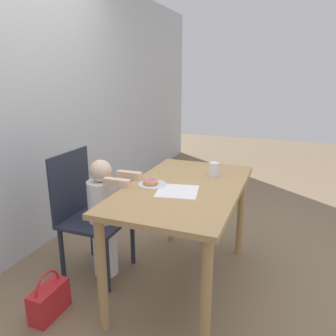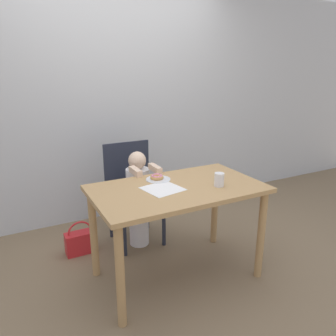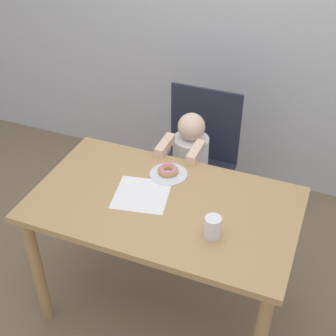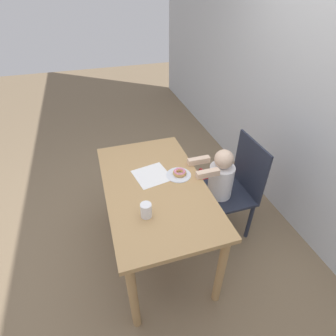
{
  "view_description": "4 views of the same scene",
  "coord_description": "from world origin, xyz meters",
  "px_view_note": "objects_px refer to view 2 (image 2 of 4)",
  "views": [
    {
      "loc": [
        -2.0,
        -0.64,
        1.51
      ],
      "look_at": [
        -0.02,
        0.11,
        0.89
      ],
      "focal_mm": 35.0,
      "sensor_mm": 36.0,
      "label": 1
    },
    {
      "loc": [
        -1.13,
        -2.02,
        1.63
      ],
      "look_at": [
        -0.02,
        0.11,
        0.89
      ],
      "focal_mm": 35.0,
      "sensor_mm": 36.0,
      "label": 2
    },
    {
      "loc": [
        0.66,
        -1.59,
        2.23
      ],
      "look_at": [
        -0.02,
        0.11,
        0.89
      ],
      "focal_mm": 50.0,
      "sensor_mm": 36.0,
      "label": 3
    },
    {
      "loc": [
        1.47,
        -0.35,
        2.06
      ],
      "look_at": [
        -0.02,
        0.11,
        0.89
      ],
      "focal_mm": 28.0,
      "sensor_mm": 36.0,
      "label": 4
    }
  ],
  "objects_px": {
    "donut": "(157,177)",
    "cup": "(219,180)",
    "chair": "(133,192)",
    "handbag": "(81,242)",
    "child_figure": "(138,198)"
  },
  "relations": [
    {
      "from": "donut",
      "to": "cup",
      "type": "height_order",
      "value": "cup"
    },
    {
      "from": "chair",
      "to": "handbag",
      "type": "distance_m",
      "value": 0.66
    },
    {
      "from": "cup",
      "to": "chair",
      "type": "bearing_deg",
      "value": 112.34
    },
    {
      "from": "child_figure",
      "to": "donut",
      "type": "relative_size",
      "value": 8.47
    },
    {
      "from": "child_figure",
      "to": "cup",
      "type": "distance_m",
      "value": 0.89
    },
    {
      "from": "handbag",
      "to": "cup",
      "type": "distance_m",
      "value": 1.42
    },
    {
      "from": "handbag",
      "to": "cup",
      "type": "xyz_separation_m",
      "value": [
        0.9,
        -0.83,
        0.71
      ]
    },
    {
      "from": "donut",
      "to": "handbag",
      "type": "relative_size",
      "value": 0.34
    },
    {
      "from": "handbag",
      "to": "cup",
      "type": "bearing_deg",
      "value": -42.92
    },
    {
      "from": "child_figure",
      "to": "handbag",
      "type": "xyz_separation_m",
      "value": [
        -0.54,
        0.1,
        -0.36
      ]
    },
    {
      "from": "chair",
      "to": "handbag",
      "type": "height_order",
      "value": "chair"
    },
    {
      "from": "donut",
      "to": "child_figure",
      "type": "bearing_deg",
      "value": 91.44
    },
    {
      "from": "child_figure",
      "to": "cup",
      "type": "height_order",
      "value": "child_figure"
    },
    {
      "from": "chair",
      "to": "donut",
      "type": "relative_size",
      "value": 8.78
    },
    {
      "from": "chair",
      "to": "cup",
      "type": "bearing_deg",
      "value": -67.66
    }
  ]
}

